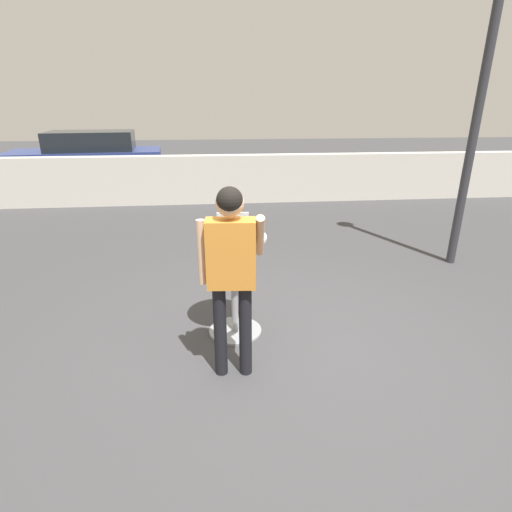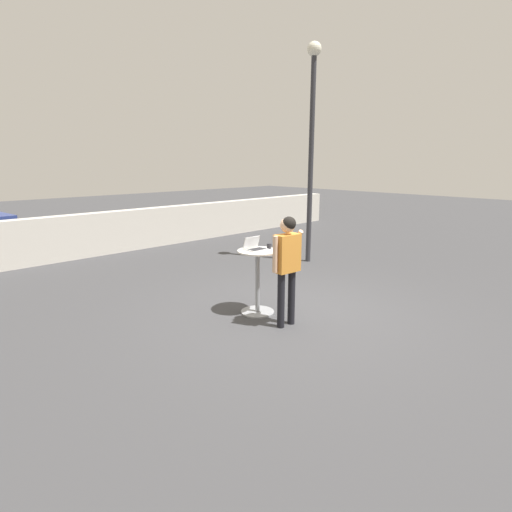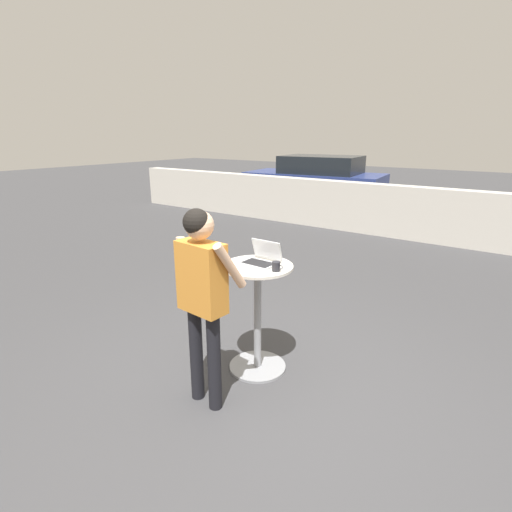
{
  "view_description": "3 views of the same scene",
  "coord_description": "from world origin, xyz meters",
  "views": [
    {
      "loc": [
        -0.55,
        -3.18,
        2.23
      ],
      "look_at": [
        -0.21,
        0.15,
        0.95
      ],
      "focal_mm": 28.0,
      "sensor_mm": 36.0,
      "label": 1
    },
    {
      "loc": [
        -4.68,
        -3.99,
        2.42
      ],
      "look_at": [
        -0.54,
        0.33,
        1.0
      ],
      "focal_mm": 28.0,
      "sensor_mm": 36.0,
      "label": 2
    },
    {
      "loc": [
        1.58,
        -2.32,
        2.18
      ],
      "look_at": [
        -0.28,
        0.26,
        1.2
      ],
      "focal_mm": 28.0,
      "sensor_mm": 36.0,
      "label": 3
    }
  ],
  "objects": [
    {
      "name": "laptop",
      "position": [
        -0.39,
        0.5,
        1.1
      ],
      "size": [
        0.32,
        0.28,
        0.2
      ],
      "color": "silver",
      "rests_on": "cafe_table"
    },
    {
      "name": "coffee_mug",
      "position": [
        -0.17,
        0.41,
        1.09
      ],
      "size": [
        0.1,
        0.07,
        0.08
      ],
      "color": "#232328",
      "rests_on": "cafe_table"
    },
    {
      "name": "standing_person",
      "position": [
        -0.44,
        -0.23,
        1.05
      ],
      "size": [
        0.55,
        0.35,
        1.66
      ],
      "color": "black",
      "rests_on": "ground_plane"
    },
    {
      "name": "pavement_kerb",
      "position": [
        0.0,
        6.39,
        0.56
      ],
      "size": [
        17.53,
        0.35,
        1.12
      ],
      "color": "beige",
      "rests_on": "ground_plane"
    },
    {
      "name": "street_lamp",
      "position": [
        2.94,
        2.09,
        3.17
      ],
      "size": [
        0.32,
        0.32,
        5.02
      ],
      "color": "#2D2D33",
      "rests_on": "ground_plane"
    },
    {
      "name": "cafe_table",
      "position": [
        -0.39,
        0.45,
        0.59
      ],
      "size": [
        0.64,
        0.64,
        1.05
      ],
      "color": "gray",
      "rests_on": "ground_plane"
    },
    {
      "name": "ground_plane",
      "position": [
        0.0,
        0.0,
        0.0
      ],
      "size": [
        50.0,
        50.0,
        0.0
      ],
      "primitive_type": "plane",
      "color": "#3D3D3F"
    }
  ]
}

